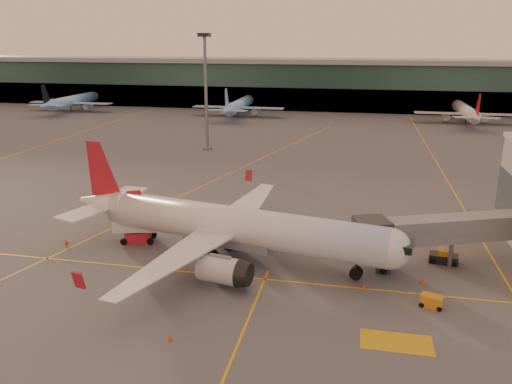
% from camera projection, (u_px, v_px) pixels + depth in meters
% --- Properties ---
extents(ground, '(600.00, 600.00, 0.00)m').
position_uv_depth(ground, '(206.00, 297.00, 49.18)').
color(ground, '#4C4F54').
rests_on(ground, ground).
extents(taxi_markings, '(100.12, 173.00, 0.01)m').
position_uv_depth(taxi_markings, '(239.00, 177.00, 92.23)').
color(taxi_markings, gold).
rests_on(taxi_markings, ground).
extents(terminal, '(400.00, 20.00, 17.60)m').
position_uv_depth(terminal, '(322.00, 84.00, 179.27)').
color(terminal, '#19382D').
rests_on(terminal, ground).
extents(mast_west_near, '(2.40, 2.40, 25.60)m').
position_uv_depth(mast_west_near, '(206.00, 84.00, 110.44)').
color(mast_west_near, slate).
rests_on(mast_west_near, ground).
extents(distant_aircraft_row, '(350.00, 34.00, 13.00)m').
position_uv_depth(distant_aircraft_row, '(350.00, 119.00, 157.49)').
color(distant_aircraft_row, '#93CAF7').
rests_on(distant_aircraft_row, ground).
extents(main_airplane, '(41.07, 37.28, 12.46)m').
position_uv_depth(main_airplane, '(228.00, 226.00, 56.67)').
color(main_airplane, silver).
rests_on(main_airplane, ground).
extents(jet_bridge, '(22.58, 11.30, 6.07)m').
position_uv_depth(jet_bridge, '(465.00, 230.00, 54.92)').
color(jet_bridge, slate).
rests_on(jet_bridge, ground).
extents(catering_truck, '(5.70, 3.42, 4.13)m').
position_uv_depth(catering_truck, '(136.00, 224.00, 62.12)').
color(catering_truck, red).
rests_on(catering_truck, ground).
extents(gpu_cart, '(2.32, 1.76, 1.20)m').
position_uv_depth(gpu_cart, '(432.00, 301.00, 47.28)').
color(gpu_cart, orange).
rests_on(gpu_cart, ground).
extents(pushback_tug, '(3.32, 2.15, 1.59)m').
position_uv_depth(pushback_tug, '(444.00, 257.00, 56.64)').
color(pushback_tug, black).
rests_on(pushback_tug, ground).
extents(cone_nose, '(0.51, 0.51, 0.64)m').
position_uv_depth(cone_nose, '(423.00, 280.00, 51.96)').
color(cone_nose, '#E83E0C').
rests_on(cone_nose, ground).
extents(cone_tail, '(0.50, 0.50, 0.64)m').
position_uv_depth(cone_tail, '(66.00, 242.00, 61.93)').
color(cone_tail, '#E83E0C').
rests_on(cone_tail, ground).
extents(cone_wing_right, '(0.45, 0.45, 0.57)m').
position_uv_depth(cone_wing_right, '(170.00, 337.00, 42.13)').
color(cone_wing_right, '#E83E0C').
rests_on(cone_wing_right, ground).
extents(cone_wing_left, '(0.44, 0.44, 0.56)m').
position_uv_depth(cone_wing_left, '(262.00, 211.00, 73.03)').
color(cone_wing_left, '#E83E0C').
rests_on(cone_wing_left, ground).
extents(cone_fwd, '(0.46, 0.46, 0.58)m').
position_uv_depth(cone_fwd, '(365.00, 287.00, 50.74)').
color(cone_fwd, '#E83E0C').
rests_on(cone_fwd, ground).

